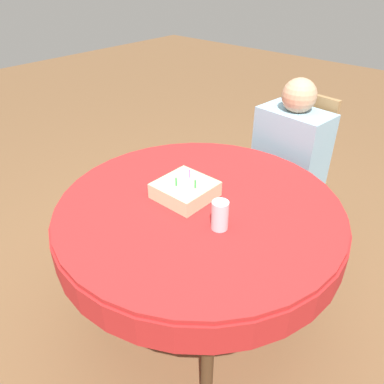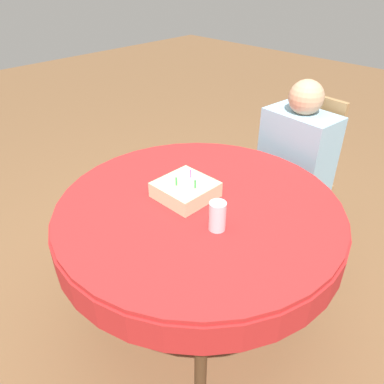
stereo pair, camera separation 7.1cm
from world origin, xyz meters
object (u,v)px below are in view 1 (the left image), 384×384
chair (294,170)px  birthday_cake (185,190)px  drinking_glass (220,215)px  person (288,152)px

chair → birthday_cake: (-0.08, -0.94, 0.25)m
birthday_cake → drinking_glass: bearing=-15.9°
chair → person: person is taller
person → drinking_glass: bearing=-72.7°
birthday_cake → drinking_glass: 0.27m
person → birthday_cake: bearing=-89.2°
drinking_glass → chair: bearing=100.2°
birthday_cake → drinking_glass: size_ratio=1.90×
chair → birthday_cake: size_ratio=4.18×
chair → person: (-0.01, -0.09, 0.16)m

